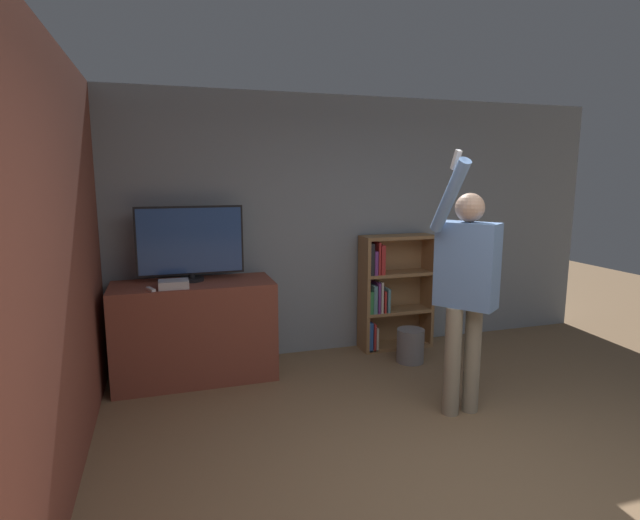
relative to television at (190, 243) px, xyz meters
The scene contains 9 objects.
wall_back 1.47m from the television, 12.97° to the left, with size 6.46×0.06×2.70m.
wall_side_brick 1.48m from the television, 124.41° to the right, with size 0.06×4.63×2.70m.
tv_ledge 0.82m from the television, 90.00° to the right, with size 1.45×0.62×0.92m.
television is the anchor object (origin of this frame).
game_console 0.45m from the television, 123.22° to the right, with size 0.25×0.19×0.07m.
remote_loose 0.58m from the television, 140.24° to the right, with size 0.09×0.14×0.02m.
bookshelf 2.19m from the television, ahead, with size 0.80×0.28×1.25m.
person 2.45m from the television, 36.00° to the right, with size 0.60×0.58×2.06m.
waste_bin 2.41m from the television, ahead, with size 0.28×0.28×0.34m.
Camera 1 is at (-1.66, -1.95, 1.89)m, focal length 28.00 mm.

